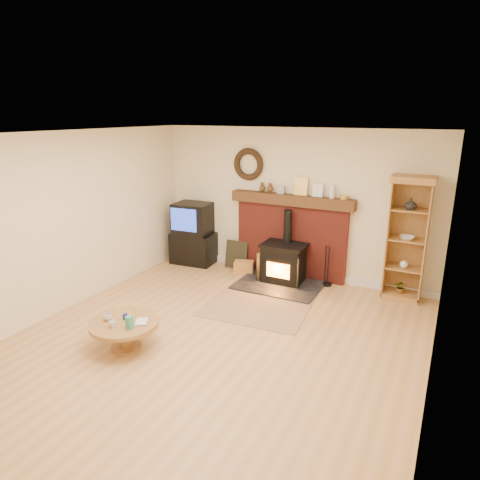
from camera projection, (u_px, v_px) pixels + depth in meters
The scene contains 11 objects.
ground at pixel (215, 342), 5.49m from camera, with size 5.50×5.50×0.00m, color tan.
room_shell at pixel (216, 210), 5.09m from camera, with size 5.02×5.52×2.61m.
chimney_breast at pixel (291, 233), 7.54m from camera, with size 2.20×0.22×1.78m.
wood_stove at pixel (283, 264), 7.33m from camera, with size 1.40×1.00×1.25m.
area_rug at pixel (255, 310), 6.39m from camera, with size 1.52×1.05×0.01m, color brown.
tv_unit at pixel (193, 235), 8.27m from camera, with size 0.85×0.63×1.19m.
curio_cabinet at pixel (407, 239), 6.55m from camera, with size 0.62×0.45×1.95m.
firelog_box at pixel (244, 267), 7.85m from camera, with size 0.35×0.22×0.22m, color yellow.
leaning_painting at pixel (236, 255), 8.04m from camera, with size 0.44×0.03×0.53m, color black.
fire_tools at pixel (327, 280), 7.27m from camera, with size 0.16×0.16×0.70m.
coffee_table at pixel (124, 326), 5.28m from camera, with size 0.86×0.86×0.53m.
Camera 1 is at (2.50, -4.21, 2.84)m, focal length 32.00 mm.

